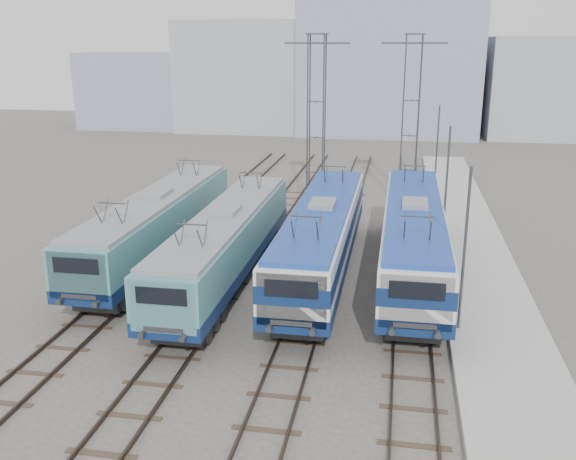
# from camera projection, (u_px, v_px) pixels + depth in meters

# --- Properties ---
(ground) EXTENTS (160.00, 160.00, 0.00)m
(ground) POSITION_uv_depth(u_px,v_px,m) (242.00, 339.00, 25.86)
(ground) COLOR #514C47
(platform) EXTENTS (4.00, 70.00, 0.30)m
(platform) POSITION_uv_depth(u_px,v_px,m) (482.00, 281.00, 31.67)
(platform) COLOR #9E9E99
(platform) RESTS_ON ground
(locomotive_far_left) EXTENTS (2.85, 18.00, 3.39)m
(locomotive_far_left) POSITION_uv_depth(u_px,v_px,m) (157.00, 222.00, 34.28)
(locomotive_far_left) COLOR #0E224F
(locomotive_far_left) RESTS_ON ground
(locomotive_center_left) EXTENTS (2.79, 17.64, 3.32)m
(locomotive_center_left) POSITION_uv_depth(u_px,v_px,m) (226.00, 241.00, 31.18)
(locomotive_center_left) COLOR #0E224F
(locomotive_center_left) RESTS_ON ground
(locomotive_center_right) EXTENTS (2.90, 18.34, 3.45)m
(locomotive_center_right) POSITION_uv_depth(u_px,v_px,m) (322.00, 234.00, 31.93)
(locomotive_center_right) COLOR #0E224F
(locomotive_center_right) RESTS_ON ground
(locomotive_far_right) EXTENTS (2.93, 18.56, 3.49)m
(locomotive_far_right) POSITION_uv_depth(u_px,v_px,m) (413.00, 234.00, 31.78)
(locomotive_far_right) COLOR #0E224F
(locomotive_far_right) RESTS_ON ground
(catenary_tower_west) EXTENTS (4.50, 1.20, 12.00)m
(catenary_tower_west) POSITION_uv_depth(u_px,v_px,m) (316.00, 114.00, 44.74)
(catenary_tower_west) COLOR #3F4247
(catenary_tower_west) RESTS_ON ground
(catenary_tower_east) EXTENTS (4.50, 1.20, 12.00)m
(catenary_tower_east) POSITION_uv_depth(u_px,v_px,m) (411.00, 113.00, 45.55)
(catenary_tower_east) COLOR #3F4247
(catenary_tower_east) RESTS_ON ground
(mast_front) EXTENTS (0.12, 0.12, 7.00)m
(mast_front) POSITION_uv_depth(u_px,v_px,m) (464.00, 254.00, 25.32)
(mast_front) COLOR #3F4247
(mast_front) RESTS_ON ground
(mast_mid) EXTENTS (0.12, 0.12, 7.00)m
(mast_mid) POSITION_uv_depth(u_px,v_px,m) (446.00, 188.00, 36.65)
(mast_mid) COLOR #3F4247
(mast_mid) RESTS_ON ground
(mast_rear) EXTENTS (0.12, 0.12, 7.00)m
(mast_rear) POSITION_uv_depth(u_px,v_px,m) (437.00, 153.00, 47.98)
(mast_rear) COLOR #3F4247
(mast_rear) RESTS_ON ground
(building_west) EXTENTS (18.00, 12.00, 14.00)m
(building_west) POSITION_uv_depth(u_px,v_px,m) (251.00, 76.00, 84.74)
(building_west) COLOR #99A1AA
(building_west) RESTS_ON ground
(building_center) EXTENTS (22.00, 14.00, 18.00)m
(building_center) POSITION_uv_depth(u_px,v_px,m) (389.00, 61.00, 81.17)
(building_center) COLOR #8A92AB
(building_center) RESTS_ON ground
(building_east) EXTENTS (16.00, 12.00, 12.00)m
(building_east) POSITION_uv_depth(u_px,v_px,m) (553.00, 88.00, 78.69)
(building_east) COLOR #99A1AA
(building_east) RESTS_ON ground
(building_far_west) EXTENTS (14.00, 10.00, 10.00)m
(building_far_west) POSITION_uv_depth(u_px,v_px,m) (138.00, 90.00, 87.97)
(building_far_west) COLOR #8A92AB
(building_far_west) RESTS_ON ground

